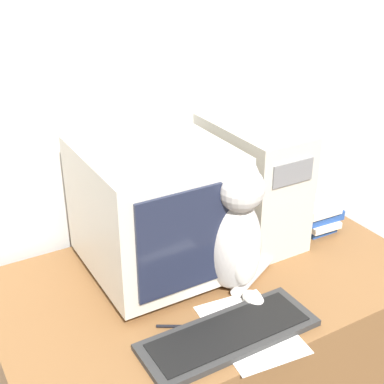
% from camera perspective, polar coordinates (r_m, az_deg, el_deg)
% --- Properties ---
extents(wall_back, '(7.00, 0.05, 2.50)m').
position_cam_1_polar(wall_back, '(1.85, -5.48, 12.51)').
color(wall_back, silver).
rests_on(wall_back, ground_plane).
extents(desk, '(1.31, 0.78, 0.70)m').
position_cam_1_polar(desk, '(1.93, 1.76, -17.50)').
color(desk, brown).
rests_on(desk, ground_plane).
extents(crt_monitor, '(0.41, 0.46, 0.42)m').
position_cam_1_polar(crt_monitor, '(1.64, -3.97, -1.76)').
color(crt_monitor, beige).
rests_on(crt_monitor, desk).
extents(computer_tower, '(0.22, 0.42, 0.41)m').
position_cam_1_polar(computer_tower, '(1.85, 6.29, 1.18)').
color(computer_tower, beige).
rests_on(computer_tower, desk).
extents(keyboard, '(0.49, 0.18, 0.02)m').
position_cam_1_polar(keyboard, '(1.48, 3.96, -14.91)').
color(keyboard, '#2D2D2D').
rests_on(keyboard, desk).
extents(cat, '(0.28, 0.25, 0.42)m').
position_cam_1_polar(cat, '(1.56, 4.54, -4.59)').
color(cat, silver).
rests_on(cat, desk).
extents(book_stack, '(0.16, 0.20, 0.11)m').
position_cam_1_polar(book_stack, '(1.99, 12.66, -2.09)').
color(book_stack, '#234793').
rests_on(book_stack, desk).
extents(pen, '(0.14, 0.09, 0.01)m').
position_cam_1_polar(pen, '(1.51, -0.76, -14.14)').
color(pen, black).
rests_on(pen, desk).
extents(paper_sheet, '(0.24, 0.32, 0.00)m').
position_cam_1_polar(paper_sheet, '(1.52, 6.23, -14.32)').
color(paper_sheet, white).
rests_on(paper_sheet, desk).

